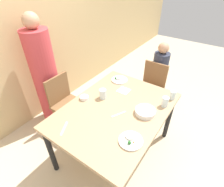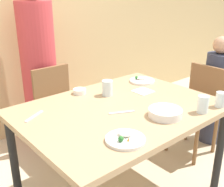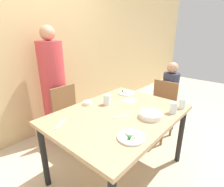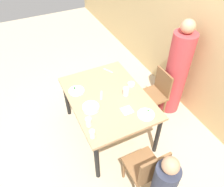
{
  "view_description": "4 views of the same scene",
  "coord_description": "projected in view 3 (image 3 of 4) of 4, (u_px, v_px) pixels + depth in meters",
  "views": [
    {
      "loc": [
        -1.23,
        -0.81,
        2.08
      ],
      "look_at": [
        0.02,
        0.06,
        0.95
      ],
      "focal_mm": 28.0,
      "sensor_mm": 36.0,
      "label": 1
    },
    {
      "loc": [
        -1.24,
        -1.35,
        1.58
      ],
      "look_at": [
        -0.14,
        -0.07,
        0.93
      ],
      "focal_mm": 45.0,
      "sensor_mm": 36.0,
      "label": 2
    },
    {
      "loc": [
        -1.29,
        -1.02,
        1.58
      ],
      "look_at": [
        -0.0,
        0.09,
        0.96
      ],
      "focal_mm": 28.0,
      "sensor_mm": 36.0,
      "label": 3
    },
    {
      "loc": [
        2.01,
        -0.91,
        2.89
      ],
      "look_at": [
        0.07,
        0.03,
        0.87
      ],
      "focal_mm": 35.0,
      "sensor_mm": 36.0,
      "label": 4
    }
  ],
  "objects": [
    {
      "name": "chair_adult_spot",
      "position": [
        70.0,
        114.0,
        2.44
      ],
      "size": [
        0.4,
        0.4,
        0.86
      ],
      "color": "brown",
      "rests_on": "ground_plane"
    },
    {
      "name": "spoon_steel",
      "position": [
        121.0,
        117.0,
        1.73
      ],
      "size": [
        0.17,
        0.1,
        0.01
      ],
      "color": "silver",
      "rests_on": "dining_table"
    },
    {
      "name": "wall_back",
      "position": [
        39.0,
        47.0,
        2.56
      ],
      "size": [
        10.0,
        0.06,
        2.7
      ],
      "color": "tan",
      "rests_on": "ground_plane"
    },
    {
      "name": "chair_child_spot",
      "position": [
        160.0,
        107.0,
        2.67
      ],
      "size": [
        0.4,
        0.4,
        0.86
      ],
      "rotation": [
        0.0,
        0.0,
        -1.57
      ],
      "color": "brown",
      "rests_on": "ground_plane"
    },
    {
      "name": "plate_rice_adult",
      "position": [
        131.0,
        136.0,
        1.39
      ],
      "size": [
        0.23,
        0.23,
        0.05
      ],
      "color": "white",
      "rests_on": "dining_table"
    },
    {
      "name": "dining_table",
      "position": [
        119.0,
        119.0,
        1.85
      ],
      "size": [
        1.4,
        1.04,
        0.77
      ],
      "color": "tan",
      "rests_on": "ground_plane"
    },
    {
      "name": "bowl_curry",
      "position": [
        151.0,
        115.0,
        1.71
      ],
      "size": [
        0.22,
        0.22,
        0.05
      ],
      "color": "white",
      "rests_on": "dining_table"
    },
    {
      "name": "person_adult",
      "position": [
        54.0,
        90.0,
        2.56
      ],
      "size": [
        0.35,
        0.35,
        1.65
      ],
      "color": "#C63D42",
      "rests_on": "ground_plane"
    },
    {
      "name": "ground_plane",
      "position": [
        118.0,
        171.0,
        2.08
      ],
      "size": [
        10.0,
        10.0,
        0.0
      ],
      "primitive_type": "plane",
      "color": "beige"
    },
    {
      "name": "person_child",
      "position": [
        169.0,
        99.0,
        2.87
      ],
      "size": [
        0.25,
        0.25,
        1.13
      ],
      "color": "#33384C",
      "rests_on": "ground_plane"
    },
    {
      "name": "bowl_rice_small",
      "position": [
        88.0,
        103.0,
        2.02
      ],
      "size": [
        0.1,
        0.1,
        0.04
      ],
      "color": "white",
      "rests_on": "dining_table"
    },
    {
      "name": "napkin_folded",
      "position": [
        130.0,
        100.0,
        2.14
      ],
      "size": [
        0.14,
        0.14,
        0.01
      ],
      "color": "white",
      "rests_on": "dining_table"
    },
    {
      "name": "glass_water_center",
      "position": [
        173.0,
        108.0,
        1.8
      ],
      "size": [
        0.07,
        0.07,
        0.12
      ],
      "color": "silver",
      "rests_on": "dining_table"
    },
    {
      "name": "glass_water_short",
      "position": [
        107.0,
        100.0,
        2.01
      ],
      "size": [
        0.08,
        0.08,
        0.12
      ],
      "color": "silver",
      "rests_on": "dining_table"
    },
    {
      "name": "fork_steel",
      "position": [
        60.0,
        124.0,
        1.6
      ],
      "size": [
        0.17,
        0.1,
        0.01
      ],
      "color": "silver",
      "rests_on": "dining_table"
    },
    {
      "name": "plate_rice_child",
      "position": [
        126.0,
        93.0,
        2.38
      ],
      "size": [
        0.22,
        0.22,
        0.05
      ],
      "color": "white",
      "rests_on": "dining_table"
    },
    {
      "name": "glass_water_tall",
      "position": [
        182.0,
        104.0,
        1.91
      ],
      "size": [
        0.07,
        0.07,
        0.11
      ],
      "color": "silver",
      "rests_on": "dining_table"
    }
  ]
}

